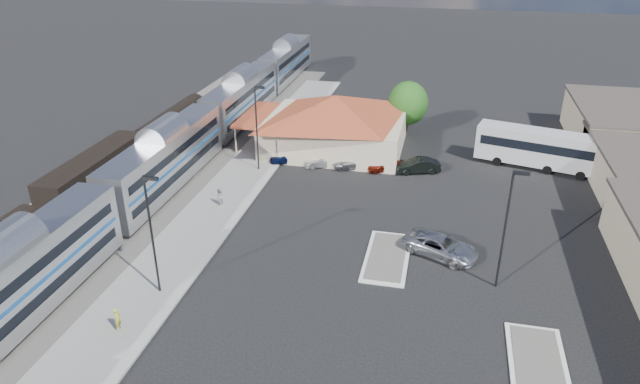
# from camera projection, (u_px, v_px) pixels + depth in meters

# --- Properties ---
(ground) EXTENTS (280.00, 280.00, 0.00)m
(ground) POSITION_uv_depth(u_px,v_px,m) (331.00, 266.00, 43.04)
(ground) COLOR black
(ground) RESTS_ON ground
(railbed) EXTENTS (16.00, 100.00, 0.12)m
(railbed) POSITION_uv_depth(u_px,v_px,m) (132.00, 193.00, 54.21)
(railbed) COLOR #4C4944
(railbed) RESTS_ON ground
(platform) EXTENTS (5.50, 92.00, 0.18)m
(platform) POSITION_uv_depth(u_px,v_px,m) (213.00, 212.00, 50.65)
(platform) COLOR gray
(platform) RESTS_ON ground
(passenger_train) EXTENTS (3.00, 104.00, 5.55)m
(passenger_train) POSITION_uv_depth(u_px,v_px,m) (166.00, 162.00, 53.92)
(passenger_train) COLOR silver
(passenger_train) RESTS_ON ground
(freight_cars) EXTENTS (2.80, 46.00, 4.00)m
(freight_cars) POSITION_uv_depth(u_px,v_px,m) (95.00, 176.00, 53.21)
(freight_cars) COLOR black
(freight_cars) RESTS_ON ground
(station_depot) EXTENTS (18.35, 12.24, 6.20)m
(station_depot) POSITION_uv_depth(u_px,v_px,m) (335.00, 122.00, 63.68)
(station_depot) COLOR #BEAA8B
(station_depot) RESTS_ON ground
(traffic_island_south) EXTENTS (3.30, 7.50, 0.21)m
(traffic_island_south) POSITION_uv_depth(u_px,v_px,m) (387.00, 257.00, 43.96)
(traffic_island_south) COLOR silver
(traffic_island_south) RESTS_ON ground
(traffic_island_north) EXTENTS (3.30, 7.50, 0.21)m
(traffic_island_north) POSITION_uv_depth(u_px,v_px,m) (538.00, 367.00, 33.19)
(traffic_island_north) COLOR silver
(traffic_island_north) RESTS_ON ground
(lamp_plat_s) EXTENTS (1.08, 0.25, 9.00)m
(lamp_plat_s) POSITION_uv_depth(u_px,v_px,m) (152.00, 226.00, 37.61)
(lamp_plat_s) COLOR black
(lamp_plat_s) RESTS_ON ground
(lamp_plat_n) EXTENTS (1.08, 0.25, 9.00)m
(lamp_plat_n) POSITION_uv_depth(u_px,v_px,m) (257.00, 122.00, 56.95)
(lamp_plat_n) COLOR black
(lamp_plat_n) RESTS_ON ground
(lamp_lot) EXTENTS (1.08, 0.25, 9.00)m
(lamp_lot) POSITION_uv_depth(u_px,v_px,m) (508.00, 220.00, 38.33)
(lamp_lot) COLOR black
(lamp_lot) RESTS_ON ground
(tree_depot) EXTENTS (4.71, 4.71, 6.63)m
(tree_depot) POSITION_uv_depth(u_px,v_px,m) (408.00, 103.00, 67.07)
(tree_depot) COLOR #382314
(tree_depot) RESTS_ON ground
(suv) EXTENTS (6.38, 4.78, 1.61)m
(suv) POSITION_uv_depth(u_px,v_px,m) (441.00, 246.00, 44.01)
(suv) COLOR #ADAFB6
(suv) RESTS_ON ground
(coach_bus) EXTENTS (12.87, 5.83, 4.04)m
(coach_bus) POSITION_uv_depth(u_px,v_px,m) (539.00, 147.00, 58.95)
(coach_bus) COLOR white
(coach_bus) RESTS_ON ground
(person_a) EXTENTS (0.39, 0.58, 1.57)m
(person_a) POSITION_uv_depth(u_px,v_px,m) (118.00, 319.00, 35.79)
(person_a) COLOR gold
(person_a) RESTS_ON platform
(person_b) EXTENTS (0.87, 0.95, 1.59)m
(person_b) POSITION_uv_depth(u_px,v_px,m) (219.00, 196.00, 51.56)
(person_b) COLOR silver
(person_b) RESTS_ON platform
(parked_car_a) EXTENTS (4.50, 3.24, 1.42)m
(parked_car_a) POSITION_uv_depth(u_px,v_px,m) (289.00, 156.00, 60.94)
(parked_car_a) COLOR #0D1845
(parked_car_a) RESTS_ON ground
(parked_car_b) EXTENTS (4.09, 2.60, 1.27)m
(parked_car_b) POSITION_uv_depth(u_px,v_px,m) (297.00, 156.00, 61.07)
(parked_car_b) COLOR black
(parked_car_b) RESTS_ON ground
(parked_car_c) EXTENTS (5.09, 3.49, 1.37)m
(parked_car_c) POSITION_uv_depth(u_px,v_px,m) (326.00, 160.00, 60.16)
(parked_car_c) COLOR white
(parked_car_c) RESTS_ON ground
(parked_car_d) EXTENTS (5.62, 3.83, 1.43)m
(parked_car_d) POSITION_uv_depth(u_px,v_px,m) (356.00, 161.00, 59.77)
(parked_car_d) COLOR gray
(parked_car_d) RESTS_ON ground
(parked_car_e) EXTENTS (4.31, 2.95, 1.36)m
(parked_car_e) POSITION_uv_depth(u_px,v_px,m) (386.00, 165.00, 58.89)
(parked_car_e) COLOR maroon
(parked_car_e) RESTS_ON ground
(parked_car_f) EXTENTS (4.86, 2.93, 1.51)m
(parked_car_f) POSITION_uv_depth(u_px,v_px,m) (417.00, 166.00, 58.49)
(parked_car_f) COLOR black
(parked_car_f) RESTS_ON ground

